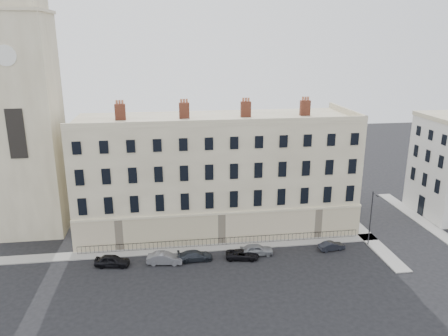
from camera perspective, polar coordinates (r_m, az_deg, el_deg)
The scene contains 14 objects.
ground at distance 51.77m, azimuth 7.37°, elevation -12.26°, with size 160.00×160.00×0.00m, color black.
terrace at distance 58.61m, azimuth -1.07°, elevation -0.65°, with size 36.22×12.22×17.00m.
church_tower at distance 60.47m, azimuth -24.94°, elevation 9.19°, with size 8.00×8.13×44.00m.
pavement_terrace at distance 54.63m, azimuth -4.39°, elevation -10.46°, with size 48.00×2.00×0.12m, color gray.
pavement_east_return at distance 62.75m, azimuth 17.05°, elevation -7.47°, with size 2.00×24.00×0.12m, color gray.
pavement_adjacent at distance 69.01m, azimuth 23.96°, elevation -5.99°, with size 2.00×20.00×0.12m, color gray.
railings at distance 55.11m, azimuth -0.22°, elevation -9.59°, with size 35.00×0.04×0.96m.
car_a at distance 52.08m, azimuth -14.39°, elevation -11.65°, with size 1.58×3.93×1.34m, color black.
car_b at distance 51.47m, azimuth -7.74°, elevation -11.61°, with size 1.41×4.05×1.33m, color slate.
car_c at distance 51.85m, azimuth -3.80°, elevation -11.36°, with size 1.66×4.08×1.18m, color #21252C.
car_d at distance 52.14m, azimuth 2.41°, elevation -11.22°, with size 1.80×3.90×1.08m, color black.
car_e at distance 53.04m, azimuth 4.27°, elevation -10.58°, with size 1.60×3.99×1.36m, color gray.
car_f at distance 55.65m, azimuth 13.87°, elevation -9.86°, with size 1.12×3.22×1.06m, color black.
streetlamp at distance 56.72m, azimuth 18.67°, elevation -5.95°, with size 0.25×1.55×7.15m.
Camera 1 is at (-12.69, -43.61, 24.83)m, focal length 35.00 mm.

